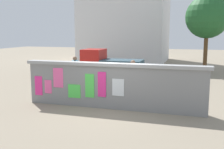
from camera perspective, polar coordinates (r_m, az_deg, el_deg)
ground at (r=17.97m, az=7.59°, el=-0.32°), size 60.00×60.00×0.00m
poster_wall at (r=10.13m, az=0.05°, el=-2.30°), size 7.08×0.42×1.74m
auto_rickshaw_truck at (r=16.23m, az=-0.60°, el=1.98°), size 3.62×1.54×1.85m
motorcycle at (r=13.64m, az=12.40°, el=-1.42°), size 1.90×0.56×0.87m
bicycle_near at (r=11.12m, az=7.85°, el=-4.15°), size 1.67×0.55×0.95m
bicycle_far at (r=11.68m, az=-5.83°, el=-3.47°), size 1.71×0.44×0.95m
person_walking at (r=12.31m, az=4.43°, el=0.13°), size 0.45×0.45×1.62m
person_bystander at (r=14.27m, az=-7.84°, el=1.28°), size 0.46×0.46×1.62m
tree_roadside at (r=19.96m, az=19.55°, el=11.39°), size 2.95×2.95×5.39m
building_background at (r=27.37m, az=2.95°, el=11.92°), size 8.31×7.14×8.55m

